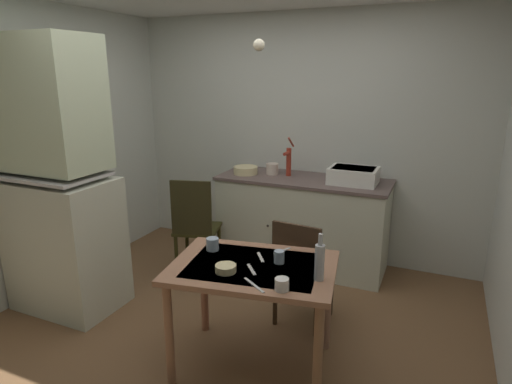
{
  "coord_description": "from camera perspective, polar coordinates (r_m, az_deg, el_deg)",
  "views": [
    {
      "loc": [
        1.37,
        -2.5,
        1.92
      ],
      "look_at": [
        0.16,
        0.24,
        1.09
      ],
      "focal_mm": 30.2,
      "sensor_mm": 36.0,
      "label": 1
    }
  ],
  "objects": [
    {
      "name": "glass_bottle",
      "position": [
        2.58,
        8.42,
        -9.05
      ],
      "size": [
        0.06,
        0.06,
        0.29
      ],
      "color": "#B7BCC1",
      "rests_on": "dining_table"
    },
    {
      "name": "stoneware_crock",
      "position": [
        4.39,
        2.17,
        3.08
      ],
      "size": [
        0.12,
        0.12,
        0.11
      ],
      "primitive_type": "cylinder",
      "color": "beige",
      "rests_on": "counter_cabinet"
    },
    {
      "name": "pendant_bulb",
      "position": [
        3.03,
        0.39,
        18.89
      ],
      "size": [
        0.08,
        0.08,
        0.08
      ],
      "primitive_type": "sphere",
      "color": "#F9EFCC"
    },
    {
      "name": "mug_tall",
      "position": [
        3.0,
        -5.78,
        -6.88
      ],
      "size": [
        0.09,
        0.09,
        0.09
      ],
      "primitive_type": "cylinder",
      "color": "#9EB2C6",
      "rests_on": "dining_table"
    },
    {
      "name": "ground_plane",
      "position": [
        3.44,
        -4.31,
        -18.46
      ],
      "size": [
        4.7,
        4.7,
        0.0
      ],
      "primitive_type": "plane",
      "color": "brown"
    },
    {
      "name": "dining_table",
      "position": [
        2.83,
        -0.39,
        -11.54
      ],
      "size": [
        1.15,
        0.89,
        0.74
      ],
      "color": "#99694D",
      "rests_on": "ground"
    },
    {
      "name": "serving_bowl_wide",
      "position": [
        2.69,
        -4.04,
        -10.07
      ],
      "size": [
        0.13,
        0.13,
        0.05
      ],
      "primitive_type": "cylinder",
      "color": "beige",
      "rests_on": "dining_table"
    },
    {
      "name": "chair_by_counter",
      "position": [
        4.15,
        -8.04,
        -4.39
      ],
      "size": [
        0.49,
        0.49,
        0.98
      ],
      "color": "#2F2D11",
      "rests_on": "ground"
    },
    {
      "name": "mug_dark",
      "position": [
        2.48,
        3.45,
        -12.11
      ],
      "size": [
        0.08,
        0.08,
        0.07
      ],
      "primitive_type": "cylinder",
      "color": "white",
      "rests_on": "dining_table"
    },
    {
      "name": "teaspoon_near_bowl",
      "position": [
        2.72,
        -0.61,
        -10.23
      ],
      "size": [
        0.12,
        0.13,
        0.0
      ],
      "primitive_type": "cube",
      "rotation": [
        0.0,
        0.0,
        5.41
      ],
      "color": "beige",
      "rests_on": "dining_table"
    },
    {
      "name": "table_knife",
      "position": [
        2.54,
        -0.27,
        -12.22
      ],
      "size": [
        0.18,
        0.13,
        0.0
      ],
      "primitive_type": "cube",
      "rotation": [
        0.0,
        0.0,
        5.68
      ],
      "color": "silver",
      "rests_on": "dining_table"
    },
    {
      "name": "teacup_cream",
      "position": [
        2.8,
        3.09,
        -8.58
      ],
      "size": [
        0.07,
        0.07,
        0.08
      ],
      "primitive_type": "cylinder",
      "color": "#9EB2C6",
      "rests_on": "dining_table"
    },
    {
      "name": "wall_left",
      "position": [
        4.17,
        -28.53,
        4.48
      ],
      "size": [
        0.1,
        3.63,
        2.51
      ],
      "primitive_type": "cube",
      "color": "silver",
      "rests_on": "ground"
    },
    {
      "name": "teaspoon_by_cup",
      "position": [
        2.99,
        3.51,
        -7.78
      ],
      "size": [
        0.08,
        0.15,
        0.0
      ],
      "primitive_type": "cube",
      "rotation": [
        0.0,
        0.0,
        1.14
      ],
      "color": "beige",
      "rests_on": "dining_table"
    },
    {
      "name": "wall_back",
      "position": [
        4.58,
        6.15,
        7.13
      ],
      "size": [
        3.8,
        0.1,
        2.51
      ],
      "primitive_type": "cube",
      "color": "beige",
      "rests_on": "ground"
    },
    {
      "name": "serving_spoon",
      "position": [
        2.88,
        0.6,
        -8.65
      ],
      "size": [
        0.1,
        0.14,
        0.0
      ],
      "primitive_type": "cube",
      "rotation": [
        0.0,
        0.0,
        2.18
      ],
      "color": "beige",
      "rests_on": "dining_table"
    },
    {
      "name": "sink_basin",
      "position": [
        4.12,
        12.78,
        2.18
      ],
      "size": [
        0.44,
        0.34,
        0.15
      ],
      "color": "white",
      "rests_on": "counter_cabinet"
    },
    {
      "name": "hutch_cabinet",
      "position": [
        3.78,
        -24.65,
        0.43
      ],
      "size": [
        0.84,
        0.58,
        2.19
      ],
      "color": "beige",
      "rests_on": "ground"
    },
    {
      "name": "hand_pump",
      "position": [
        4.31,
        4.34,
        4.36
      ],
      "size": [
        0.05,
        0.27,
        0.39
      ],
      "color": "maroon",
      "rests_on": "counter_cabinet"
    },
    {
      "name": "mixing_bowl_counter",
      "position": [
        4.41,
        -1.39,
        2.92
      ],
      "size": [
        0.25,
        0.25,
        0.08
      ],
      "primitive_type": "cylinder",
      "color": "beige",
      "rests_on": "counter_cabinet"
    },
    {
      "name": "chair_far_side",
      "position": [
        3.36,
        6.06,
        -10.02
      ],
      "size": [
        0.43,
        0.43,
        0.87
      ],
      "color": "#362616",
      "rests_on": "ground"
    },
    {
      "name": "counter_cabinet",
      "position": [
        4.38,
        6.12,
        -3.99
      ],
      "size": [
        1.69,
        0.64,
        0.92
      ],
      "color": "beige",
      "rests_on": "ground"
    }
  ]
}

